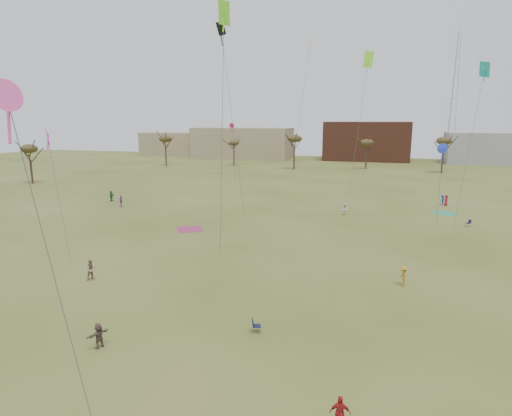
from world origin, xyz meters
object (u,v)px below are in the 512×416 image
(spectator_fore_a, at_px, (340,413))
(camp_chair_right, at_px, (468,224))
(camp_chair_center, at_px, (256,328))
(radio_tower, at_px, (454,98))

(spectator_fore_a, xyz_separation_m, camp_chair_right, (11.60, 39.71, -0.50))
(camp_chair_center, relative_size, radio_tower, 0.02)
(spectator_fore_a, bearing_deg, camp_chair_center, -57.01)
(spectator_fore_a, height_order, camp_chair_right, spectator_fore_a)
(spectator_fore_a, bearing_deg, radio_tower, -105.35)
(spectator_fore_a, relative_size, radio_tower, 0.04)
(spectator_fore_a, relative_size, camp_chair_center, 1.74)
(radio_tower, bearing_deg, spectator_fore_a, -99.17)
(camp_chair_right, relative_size, radio_tower, 0.02)
(spectator_fore_a, bearing_deg, camp_chair_right, -112.46)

